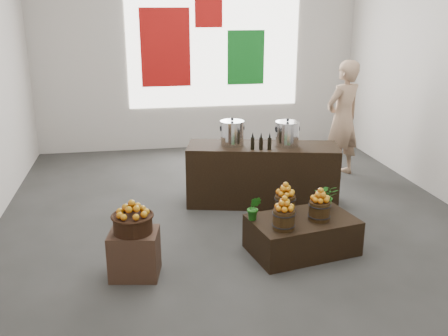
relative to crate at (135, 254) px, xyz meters
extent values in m
plane|color=#373634|center=(1.28, 1.26, -0.24)|extent=(7.00, 7.00, 0.00)
cube|color=beige|center=(1.28, 4.76, 1.76)|extent=(6.00, 0.04, 4.00)
cube|color=white|center=(1.58, 4.74, 1.76)|extent=(3.20, 0.02, 2.40)
cube|color=#B10F0D|center=(0.68, 4.73, 1.66)|extent=(0.90, 0.04, 1.40)
cube|color=#106D1D|center=(2.18, 4.73, 1.46)|extent=(0.70, 0.04, 1.00)
cube|color=#B10F0D|center=(1.48, 4.73, 2.26)|extent=(0.50, 0.04, 0.50)
cube|color=#482F22|center=(0.00, 0.00, 0.00)|extent=(0.54, 0.47, 0.48)
cylinder|color=black|center=(0.00, 0.00, 0.33)|extent=(0.38, 0.38, 0.17)
cube|color=black|center=(1.83, 0.21, -0.04)|extent=(1.25, 0.91, 0.39)
cylinder|color=#35220E|center=(1.54, -0.01, 0.26)|extent=(0.23, 0.23, 0.21)
cylinder|color=#35220E|center=(1.99, 0.15, 0.26)|extent=(0.23, 0.23, 0.21)
cylinder|color=#35220E|center=(1.68, 0.39, 0.26)|extent=(0.23, 0.23, 0.21)
imported|color=#175C13|center=(2.19, 0.45, 0.30)|extent=(0.33, 0.31, 0.30)
imported|color=#175C13|center=(1.29, 0.26, 0.29)|extent=(0.19, 0.17, 0.28)
cube|color=black|center=(1.75, 1.70, 0.17)|extent=(2.12, 1.10, 0.83)
cylinder|color=silver|center=(1.35, 1.79, 0.74)|extent=(0.31, 0.31, 0.31)
cylinder|color=silver|center=(2.06, 1.62, 0.74)|extent=(0.31, 0.31, 0.31)
imported|color=tan|center=(3.30, 2.67, 0.68)|extent=(0.80, 0.68, 1.84)
camera|label=1|loc=(0.09, -4.59, 2.36)|focal=40.00mm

